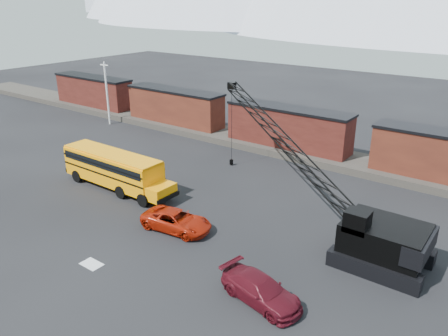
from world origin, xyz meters
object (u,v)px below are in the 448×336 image
Objects in this scene: school_bus at (115,169)px; crawler_crane at (285,143)px; maroon_suv at (261,290)px; red_pickup at (177,221)px.

crawler_crane is at bearing 25.24° from school_bus.
red_pickup is at bearing 81.46° from maroon_suv.
maroon_suv is at bearing -66.04° from crawler_crane.
red_pickup is 0.25× the size of crawler_crane.
school_bus is at bearing -154.76° from crawler_crane.
crawler_crane is (-5.15, 11.59, 4.34)m from maroon_suv.
school_bus is 2.34× the size of maroon_suv.
school_bus is 2.26× the size of red_pickup.
school_bus is 14.66m from crawler_crane.
school_bus reaches higher than red_pickup.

